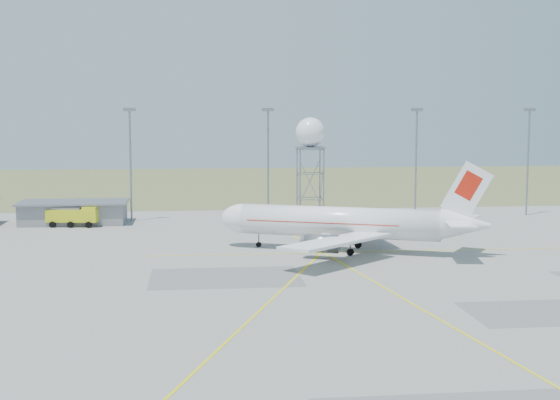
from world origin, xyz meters
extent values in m
plane|color=#9C9C97|center=(0.00, 0.00, 0.00)|extent=(400.00, 400.00, 0.00)
cube|color=#4A5A31|center=(0.00, 140.00, 0.01)|extent=(400.00, 120.00, 0.03)
cube|color=gray|center=(-45.00, 64.00, 1.80)|extent=(18.00, 9.00, 3.60)
cube|color=gray|center=(-45.00, 64.00, 3.75)|extent=(19.00, 10.00, 0.30)
cylinder|color=gray|center=(-35.00, 66.00, 10.00)|extent=(0.36, 0.36, 20.00)
cube|color=gray|center=(-35.00, 66.00, 20.20)|extent=(2.20, 0.50, 0.60)
cylinder|color=gray|center=(-10.00, 66.00, 10.00)|extent=(0.36, 0.36, 20.00)
cube|color=gray|center=(-10.00, 66.00, 20.20)|extent=(2.20, 0.50, 0.60)
cylinder|color=gray|center=(18.00, 66.00, 10.00)|extent=(0.36, 0.36, 20.00)
cube|color=gray|center=(18.00, 66.00, 20.20)|extent=(2.20, 0.50, 0.60)
cylinder|color=gray|center=(40.00, 66.00, 10.00)|extent=(0.36, 0.36, 20.00)
cube|color=gray|center=(40.00, 66.00, 20.20)|extent=(2.20, 0.50, 0.60)
cylinder|color=white|center=(-3.16, 31.15, 4.16)|extent=(27.99, 14.79, 4.38)
ellipsoid|color=white|center=(-16.33, 36.52, 4.16)|extent=(8.13, 6.69, 4.38)
cube|color=black|center=(-17.54, 37.02, 4.81)|extent=(2.44, 2.85, 1.07)
cone|color=white|center=(13.05, 24.55, 4.48)|extent=(7.73, 6.53, 4.38)
cube|color=white|center=(13.05, 24.55, 9.08)|extent=(6.61, 2.95, 8.23)
cube|color=red|center=(13.25, 24.46, 9.85)|extent=(3.63, 1.77, 4.22)
cube|color=white|center=(13.86, 27.99, 5.03)|extent=(5.51, 6.89, 0.20)
cube|color=white|center=(11.22, 21.51, 5.03)|extent=(5.51, 6.89, 0.20)
cube|color=white|center=(2.08, 39.65, 3.06)|extent=(6.41, 17.81, 0.39)
cube|color=white|center=(-5.36, 21.42, 3.06)|extent=(16.54, 15.58, 0.39)
cylinder|color=slate|center=(-1.78, 37.44, 2.08)|extent=(5.20, 4.06, 2.52)
cylinder|color=slate|center=(-6.57, 25.69, 2.08)|extent=(5.20, 4.06, 2.52)
cube|color=red|center=(-5.18, 31.98, 4.27)|extent=(21.93, 12.35, 0.13)
cylinder|color=black|center=(-14.30, 35.70, 0.49)|extent=(1.00, 1.00, 0.98)
cube|color=black|center=(-1.13, 30.33, 0.49)|extent=(3.49, 6.49, 0.98)
cylinder|color=gray|center=(-1.13, 30.33, 0.98)|extent=(0.34, 0.34, 1.97)
cylinder|color=gray|center=(-5.22, 57.26, 6.75)|extent=(0.25, 0.25, 13.51)
cylinder|color=gray|center=(-1.07, 57.26, 6.75)|extent=(0.25, 0.25, 13.51)
cylinder|color=gray|center=(-1.07, 61.42, 6.75)|extent=(0.25, 0.25, 13.51)
cylinder|color=gray|center=(-5.22, 61.42, 6.75)|extent=(0.25, 0.25, 13.51)
cube|color=gray|center=(-3.14, 59.34, 13.51)|extent=(4.76, 4.76, 0.26)
sphere|color=white|center=(-3.14, 59.34, 16.21)|extent=(5.20, 5.20, 5.20)
cube|color=yellow|center=(-44.54, 60.00, 1.96)|extent=(9.16, 4.28, 2.15)
cube|color=yellow|center=(-41.45, 59.51, 2.84)|extent=(2.75, 3.07, 1.37)
cube|color=black|center=(-40.77, 59.40, 2.94)|extent=(0.50, 2.53, 0.98)
cube|color=gray|center=(-45.50, 60.15, 3.23)|extent=(5.20, 3.09, 0.39)
camera|label=1|loc=(-23.60, -76.76, 19.59)|focal=50.00mm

